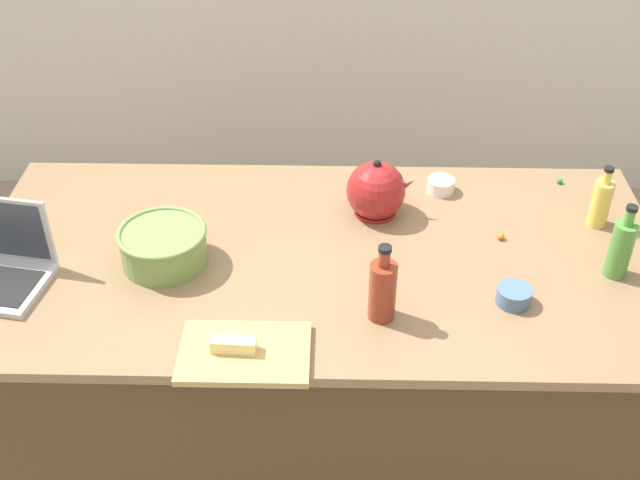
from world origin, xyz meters
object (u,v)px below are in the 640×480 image
at_px(mixing_bowl_large, 163,245).
at_px(kettle, 376,191).
at_px(bottle_oil, 601,202).
at_px(bottle_olive, 621,248).
at_px(cutting_board, 245,353).
at_px(bottle_soy, 383,289).
at_px(ramekin_small, 514,296).
at_px(ramekin_medium, 441,185).
at_px(butter_stick_left, 233,345).

distance_m(mixing_bowl_large, kettle, 0.66).
height_order(bottle_oil, bottle_olive, bottle_olive).
bearing_deg(mixing_bowl_large, cutting_board, -54.67).
relative_size(bottle_soy, ramekin_small, 2.43).
bearing_deg(ramekin_medium, bottle_soy, -109.62).
distance_m(mixing_bowl_large, cutting_board, 0.45).
distance_m(mixing_bowl_large, bottle_soy, 0.64).
bearing_deg(kettle, bottle_oil, -3.94).
height_order(cutting_board, butter_stick_left, butter_stick_left).
relative_size(bottle_soy, butter_stick_left, 2.04).
xyz_separation_m(bottle_soy, ramekin_small, (0.35, 0.06, -0.07)).
height_order(ramekin_small, ramekin_medium, ramekin_small).
xyz_separation_m(cutting_board, ramekin_small, (0.69, 0.21, 0.01)).
height_order(bottle_olive, ramekin_medium, bottle_olive).
relative_size(bottle_oil, bottle_soy, 0.88).
bearing_deg(bottle_olive, kettle, 156.40).
distance_m(bottle_olive, ramekin_medium, 0.61).
height_order(bottle_oil, ramekin_small, bottle_oil).
bearing_deg(butter_stick_left, bottle_oil, 29.38).
relative_size(bottle_olive, ramekin_medium, 2.60).
height_order(mixing_bowl_large, cutting_board, mixing_bowl_large).
distance_m(cutting_board, ramekin_small, 0.72).
bearing_deg(bottle_oil, bottle_olive, -92.71).
xyz_separation_m(kettle, ramekin_small, (0.35, -0.41, -0.06)).
bearing_deg(kettle, ramekin_medium, 30.68).
relative_size(mixing_bowl_large, bottle_oil, 1.26).
bearing_deg(butter_stick_left, kettle, 59.63).
xyz_separation_m(butter_stick_left, ramekin_medium, (0.58, 0.75, -0.01)).
distance_m(kettle, cutting_board, 0.72).
distance_m(mixing_bowl_large, bottle_olive, 1.26).
distance_m(kettle, ramekin_small, 0.54).
bearing_deg(bottle_oil, mixing_bowl_large, -170.48).
bearing_deg(mixing_bowl_large, bottle_olive, -1.23).
xyz_separation_m(bottle_soy, kettle, (0.00, 0.47, -0.01)).
bearing_deg(bottle_soy, kettle, 89.87).
relative_size(mixing_bowl_large, butter_stick_left, 2.27).
height_order(bottle_olive, bottle_soy, bottle_olive).
height_order(mixing_bowl_large, ramekin_medium, mixing_bowl_large).
height_order(bottle_oil, cutting_board, bottle_oil).
distance_m(bottle_olive, cutting_board, 1.05).
height_order(mixing_bowl_large, kettle, kettle).
distance_m(kettle, butter_stick_left, 0.73).
relative_size(mixing_bowl_large, bottle_olive, 1.10).
xyz_separation_m(bottle_oil, bottle_soy, (-0.66, -0.43, 0.01)).
bearing_deg(ramekin_small, cutting_board, -162.84).
height_order(bottle_olive, ramekin_small, bottle_olive).
distance_m(mixing_bowl_large, bottle_oil, 1.28).
xyz_separation_m(bottle_olive, kettle, (-0.65, 0.29, -0.01)).
height_order(mixing_bowl_large, butter_stick_left, mixing_bowl_large).
height_order(bottle_oil, bottle_soy, bottle_soy).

